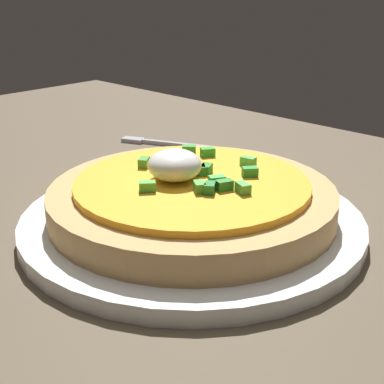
% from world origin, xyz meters
% --- Properties ---
extents(dining_table, '(1.21, 0.69, 0.03)m').
position_xyz_m(dining_table, '(0.00, 0.00, 0.01)').
color(dining_table, brown).
rests_on(dining_table, ground).
extents(plate, '(0.29, 0.29, 0.01)m').
position_xyz_m(plate, '(0.03, -0.03, 0.03)').
color(plate, white).
rests_on(plate, dining_table).
extents(pizza, '(0.24, 0.24, 0.06)m').
position_xyz_m(pizza, '(0.03, -0.03, 0.06)').
color(pizza, tan).
rests_on(pizza, plate).
extents(fork, '(0.12, 0.06, 0.00)m').
position_xyz_m(fork, '(-0.18, 0.12, 0.03)').
color(fork, '#B7B7BC').
rests_on(fork, dining_table).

